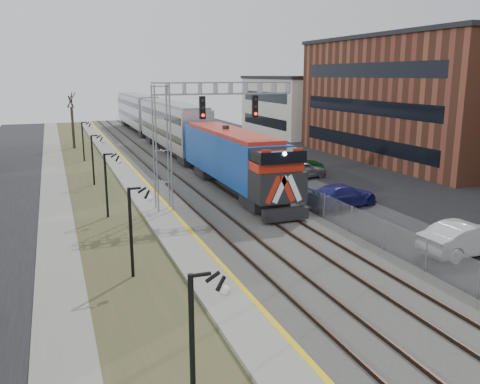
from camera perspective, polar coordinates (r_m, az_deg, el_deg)
sidewalk at (r=38.89m, az=-20.08°, el=-0.46°), size 2.00×120.00×0.08m
grass_median at (r=38.99m, az=-15.68°, el=-0.13°), size 4.00×120.00×0.06m
platform at (r=39.30m, az=-11.33°, el=0.35°), size 2.00×120.00×0.24m
ballast_bed at (r=40.34m, az=-4.31°, el=0.87°), size 8.00×120.00×0.20m
parking_lot at (r=45.08m, az=10.52°, el=1.87°), size 16.00×120.00×0.04m
platform_edge at (r=39.41m, az=-10.08°, el=0.62°), size 0.24×120.00×0.01m
track_near at (r=39.82m, az=-7.08°, el=0.90°), size 1.58×120.00×0.15m
track_far at (r=40.73m, az=-2.29°, el=1.26°), size 1.58×120.00×0.15m
train at (r=60.10m, az=-8.47°, el=7.46°), size 3.00×63.05×5.33m
signal_gantry at (r=32.09m, az=-5.79°, el=7.61°), size 9.00×1.07×8.15m
lampposts at (r=22.40m, az=-12.25°, el=-4.38°), size 0.14×62.14×4.00m
fence at (r=41.53m, az=1.25°, el=2.24°), size 0.04×120.00×1.60m
car_lot_b at (r=27.03m, az=24.16°, el=-4.85°), size 5.05×2.02×1.63m
car_lot_d at (r=34.23m, az=11.41°, el=-0.44°), size 5.57×3.32×1.51m
car_lot_e at (r=43.16m, az=7.01°, el=2.46°), size 4.48×2.33×1.46m
car_lot_f at (r=45.89m, az=6.72°, el=3.04°), size 4.30×1.99×1.37m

